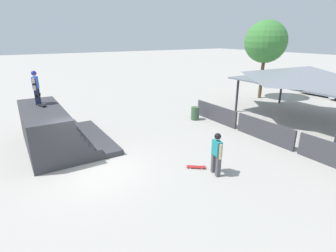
{
  "coord_description": "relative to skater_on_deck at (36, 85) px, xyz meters",
  "views": [
    {
      "loc": [
        9.72,
        -2.44,
        5.22
      ],
      "look_at": [
        -0.4,
        3.84,
        1.11
      ],
      "focal_mm": 28.0,
      "sensor_mm": 36.0,
      "label": 1
    }
  ],
  "objects": [
    {
      "name": "barrier_fence",
      "position": [
        5.85,
        9.86,
        -2.43
      ],
      "size": [
        11.05,
        0.12,
        1.05
      ],
      "color": "#3D3D42",
      "rests_on": "ground"
    },
    {
      "name": "trash_bin",
      "position": [
        1.11,
        8.95,
        -2.53
      ],
      "size": [
        0.52,
        0.52,
        0.85
      ],
      "primitive_type": "cylinder",
      "color": "#385B3D",
      "rests_on": "ground"
    },
    {
      "name": "tree_beside_pavilion",
      "position": [
        -0.97,
        17.71,
        1.79
      ],
      "size": [
        3.46,
        3.46,
        6.49
      ],
      "color": "brown",
      "rests_on": "ground"
    },
    {
      "name": "parked_car_black",
      "position": [
        1.79,
        23.4,
        -2.35
      ],
      "size": [
        4.34,
        1.72,
        1.27
      ],
      "rotation": [
        0.0,
        0.0,
        0.01
      ],
      "color": "black",
      "rests_on": "ground"
    },
    {
      "name": "bystander_walking",
      "position": [
        7.27,
        5.27,
        -1.93
      ],
      "size": [
        0.68,
        0.32,
        1.74
      ],
      "rotation": [
        0.0,
        0.0,
        2.92
      ],
      "color": "#4C4C51",
      "rests_on": "ground"
    },
    {
      "name": "ground_plane",
      "position": [
        4.42,
        1.23,
        -2.95
      ],
      "size": [
        160.0,
        160.0,
        0.0
      ],
      "primitive_type": "plane",
      "color": "#ADA8A0"
    },
    {
      "name": "skateboard_on_deck",
      "position": [
        0.53,
        0.06,
        -0.88
      ],
      "size": [
        0.83,
        0.41,
        0.09
      ],
      "rotation": [
        0.0,
        0.0,
        0.27
      ],
      "color": "green",
      "rests_on": "quarter_pipe_ramp"
    },
    {
      "name": "skateboard_on_ground",
      "position": [
        6.49,
        4.94,
        -2.89
      ],
      "size": [
        0.64,
        0.73,
        0.09
      ],
      "rotation": [
        0.0,
        0.0,
        0.9
      ],
      "color": "silver",
      "rests_on": "ground"
    },
    {
      "name": "skater_on_deck",
      "position": [
        0.0,
        0.0,
        0.0
      ],
      "size": [
        0.7,
        0.37,
        1.63
      ],
      "rotation": [
        0.0,
        0.0,
        -0.32
      ],
      "color": "#1E2347",
      "rests_on": "quarter_pipe_ramp"
    },
    {
      "name": "pavilion_shelter",
      "position": [
        4.63,
        15.13,
        -0.06
      ],
      "size": [
        8.19,
        5.85,
        3.43
      ],
      "color": "#2D2D33",
      "rests_on": "ground"
    },
    {
      "name": "quarter_pipe_ramp",
      "position": [
        1.07,
        0.36,
        -2.08
      ],
      "size": [
        5.24,
        3.76,
        2.01
      ],
      "color": "#38383D",
      "rests_on": "ground"
    }
  ]
}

